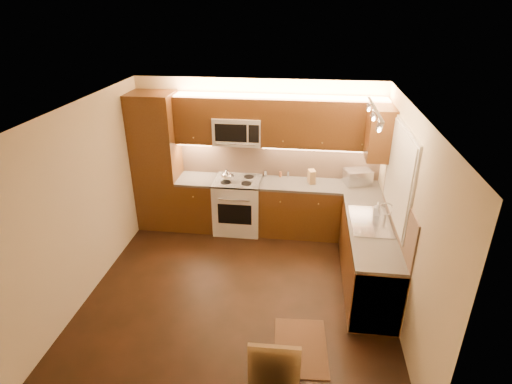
# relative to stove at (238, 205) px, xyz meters

# --- Properties ---
(floor) EXTENTS (4.00, 4.00, 0.01)m
(floor) POSITION_rel_stove_xyz_m (0.30, -1.68, -0.46)
(floor) COLOR black
(floor) RESTS_ON ground
(ceiling) EXTENTS (4.00, 4.00, 0.01)m
(ceiling) POSITION_rel_stove_xyz_m (0.30, -1.68, 2.04)
(ceiling) COLOR beige
(ceiling) RESTS_ON ground
(wall_back) EXTENTS (4.00, 0.01, 2.50)m
(wall_back) POSITION_rel_stove_xyz_m (0.30, 0.32, 0.79)
(wall_back) COLOR beige
(wall_back) RESTS_ON ground
(wall_front) EXTENTS (4.00, 0.01, 2.50)m
(wall_front) POSITION_rel_stove_xyz_m (0.30, -3.67, 0.79)
(wall_front) COLOR beige
(wall_front) RESTS_ON ground
(wall_left) EXTENTS (0.01, 4.00, 2.50)m
(wall_left) POSITION_rel_stove_xyz_m (-1.70, -1.68, 0.79)
(wall_left) COLOR beige
(wall_left) RESTS_ON ground
(wall_right) EXTENTS (0.01, 4.00, 2.50)m
(wall_right) POSITION_rel_stove_xyz_m (2.30, -1.68, 0.79)
(wall_right) COLOR beige
(wall_right) RESTS_ON ground
(pantry) EXTENTS (0.70, 0.60, 2.30)m
(pantry) POSITION_rel_stove_xyz_m (-1.35, 0.02, 0.69)
(pantry) COLOR #49270F
(pantry) RESTS_ON floor
(base_cab_back_left) EXTENTS (0.62, 0.60, 0.86)m
(base_cab_back_left) POSITION_rel_stove_xyz_m (-0.69, 0.02, -0.03)
(base_cab_back_left) COLOR #49270F
(base_cab_back_left) RESTS_ON floor
(counter_back_left) EXTENTS (0.62, 0.60, 0.04)m
(counter_back_left) POSITION_rel_stove_xyz_m (-0.69, 0.02, 0.42)
(counter_back_left) COLOR #3C3936
(counter_back_left) RESTS_ON base_cab_back_left
(base_cab_back_right) EXTENTS (1.92, 0.60, 0.86)m
(base_cab_back_right) POSITION_rel_stove_xyz_m (1.34, 0.02, -0.03)
(base_cab_back_right) COLOR #49270F
(base_cab_back_right) RESTS_ON floor
(counter_back_right) EXTENTS (1.92, 0.60, 0.04)m
(counter_back_right) POSITION_rel_stove_xyz_m (1.34, 0.02, 0.42)
(counter_back_right) COLOR #3C3936
(counter_back_right) RESTS_ON base_cab_back_right
(base_cab_right) EXTENTS (0.60, 2.00, 0.86)m
(base_cab_right) POSITION_rel_stove_xyz_m (2.00, -1.28, -0.03)
(base_cab_right) COLOR #49270F
(base_cab_right) RESTS_ON floor
(counter_right) EXTENTS (0.60, 2.00, 0.04)m
(counter_right) POSITION_rel_stove_xyz_m (2.00, -1.28, 0.42)
(counter_right) COLOR #3C3936
(counter_right) RESTS_ON base_cab_right
(dishwasher) EXTENTS (0.58, 0.60, 0.84)m
(dishwasher) POSITION_rel_stove_xyz_m (2.00, -1.98, -0.03)
(dishwasher) COLOR silver
(dishwasher) RESTS_ON floor
(backsplash_back) EXTENTS (3.30, 0.02, 0.60)m
(backsplash_back) POSITION_rel_stove_xyz_m (0.65, 0.31, 0.74)
(backsplash_back) COLOR tan
(backsplash_back) RESTS_ON wall_back
(backsplash_right) EXTENTS (0.02, 2.00, 0.60)m
(backsplash_right) POSITION_rel_stove_xyz_m (2.29, -1.28, 0.74)
(backsplash_right) COLOR tan
(backsplash_right) RESTS_ON wall_right
(upper_cab_back_left) EXTENTS (0.62, 0.35, 0.75)m
(upper_cab_back_left) POSITION_rel_stove_xyz_m (-0.69, 0.15, 1.42)
(upper_cab_back_left) COLOR #49270F
(upper_cab_back_left) RESTS_ON wall_back
(upper_cab_back_right) EXTENTS (1.92, 0.35, 0.75)m
(upper_cab_back_right) POSITION_rel_stove_xyz_m (1.34, 0.15, 1.42)
(upper_cab_back_right) COLOR #49270F
(upper_cab_back_right) RESTS_ON wall_back
(upper_cab_bridge) EXTENTS (0.76, 0.35, 0.31)m
(upper_cab_bridge) POSITION_rel_stove_xyz_m (0.00, 0.15, 1.63)
(upper_cab_bridge) COLOR #49270F
(upper_cab_bridge) RESTS_ON wall_back
(upper_cab_right_corner) EXTENTS (0.35, 0.50, 0.75)m
(upper_cab_right_corner) POSITION_rel_stove_xyz_m (2.12, -0.28, 1.42)
(upper_cab_right_corner) COLOR #49270F
(upper_cab_right_corner) RESTS_ON wall_right
(stove) EXTENTS (0.76, 0.65, 0.92)m
(stove) POSITION_rel_stove_xyz_m (0.00, 0.00, 0.00)
(stove) COLOR silver
(stove) RESTS_ON floor
(microwave) EXTENTS (0.76, 0.38, 0.44)m
(microwave) POSITION_rel_stove_xyz_m (0.00, 0.14, 1.26)
(microwave) COLOR silver
(microwave) RESTS_ON wall_back
(window_frame) EXTENTS (0.03, 1.44, 1.24)m
(window_frame) POSITION_rel_stove_xyz_m (2.29, -1.12, 1.14)
(window_frame) COLOR silver
(window_frame) RESTS_ON wall_right
(window_blinds) EXTENTS (0.02, 1.36, 1.16)m
(window_blinds) POSITION_rel_stove_xyz_m (2.27, -1.12, 1.14)
(window_blinds) COLOR silver
(window_blinds) RESTS_ON wall_right
(sink) EXTENTS (0.52, 0.86, 0.15)m
(sink) POSITION_rel_stove_xyz_m (2.00, -1.12, 0.52)
(sink) COLOR silver
(sink) RESTS_ON counter_right
(faucet) EXTENTS (0.20, 0.04, 0.30)m
(faucet) POSITION_rel_stove_xyz_m (2.18, -1.12, 0.59)
(faucet) COLOR silver
(faucet) RESTS_ON counter_right
(track_light_bar) EXTENTS (0.04, 1.20, 0.03)m
(track_light_bar) POSITION_rel_stove_xyz_m (1.85, -1.27, 2.00)
(track_light_bar) COLOR silver
(track_light_bar) RESTS_ON ceiling
(kettle) EXTENTS (0.24, 0.24, 0.21)m
(kettle) POSITION_rel_stove_xyz_m (-0.16, -0.07, 0.56)
(kettle) COLOR silver
(kettle) RESTS_ON stove
(toaster_oven) EXTENTS (0.48, 0.41, 0.24)m
(toaster_oven) POSITION_rel_stove_xyz_m (1.94, 0.13, 0.56)
(toaster_oven) COLOR silver
(toaster_oven) RESTS_ON counter_back_right
(knife_block) EXTENTS (0.14, 0.18, 0.22)m
(knife_block) POSITION_rel_stove_xyz_m (1.21, 0.08, 0.55)
(knife_block) COLOR olive
(knife_block) RESTS_ON counter_back_right
(spice_jar_a) EXTENTS (0.06, 0.06, 0.11)m
(spice_jar_a) POSITION_rel_stove_xyz_m (0.44, 0.24, 0.49)
(spice_jar_a) COLOR silver
(spice_jar_a) RESTS_ON counter_back_right
(spice_jar_b) EXTENTS (0.06, 0.06, 0.09)m
(spice_jar_b) POSITION_rel_stove_xyz_m (0.44, 0.26, 0.49)
(spice_jar_b) COLOR brown
(spice_jar_b) RESTS_ON counter_back_right
(spice_jar_c) EXTENTS (0.05, 0.05, 0.11)m
(spice_jar_c) POSITION_rel_stove_xyz_m (0.81, 0.26, 0.49)
(spice_jar_c) COLOR silver
(spice_jar_c) RESTS_ON counter_back_right
(spice_jar_d) EXTENTS (0.05, 0.05, 0.10)m
(spice_jar_d) POSITION_rel_stove_xyz_m (0.69, 0.25, 0.49)
(spice_jar_d) COLOR #A75E32
(spice_jar_d) RESTS_ON counter_back_right
(soap_bottle) EXTENTS (0.11, 0.11, 0.20)m
(soap_bottle) POSITION_rel_stove_xyz_m (2.10, -0.93, 0.54)
(soap_bottle) COLOR silver
(soap_bottle) RESTS_ON counter_right
(rug) EXTENTS (0.64, 0.92, 0.01)m
(rug) POSITION_rel_stove_xyz_m (1.15, -2.58, -0.45)
(rug) COLOR black
(rug) RESTS_ON floor
(dining_chair) EXTENTS (0.46, 0.46, 1.01)m
(dining_chair) POSITION_rel_stove_xyz_m (0.91, -3.38, 0.05)
(dining_chair) COLOR olive
(dining_chair) RESTS_ON floor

